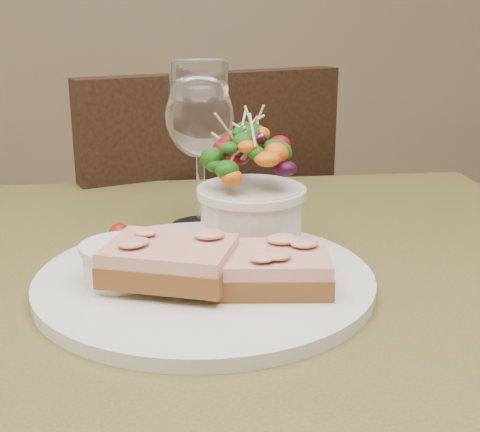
{
  "coord_description": "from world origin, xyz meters",
  "views": [
    {
      "loc": [
        -0.05,
        -0.55,
        1.0
      ],
      "look_at": [
        0.02,
        0.03,
        0.81
      ],
      "focal_mm": 50.0,
      "sensor_mm": 36.0,
      "label": 1
    }
  ],
  "objects": [
    {
      "name": "sandwich_back",
      "position": [
        -0.05,
        -0.01,
        0.79
      ],
      "size": [
        0.13,
        0.11,
        0.03
      ],
      "rotation": [
        0.0,
        0.0,
        -0.34
      ],
      "color": "#4E3615",
      "rests_on": "dinner_plate"
    },
    {
      "name": "garnish",
      "position": [
        -0.09,
        0.1,
        0.77
      ],
      "size": [
        0.05,
        0.04,
        0.02
      ],
      "color": "#123A0A",
      "rests_on": "dinner_plate"
    },
    {
      "name": "sandwich_front",
      "position": [
        0.04,
        -0.02,
        0.78
      ],
      "size": [
        0.11,
        0.09,
        0.03
      ],
      "rotation": [
        0.0,
        0.0,
        -0.11
      ],
      "color": "#4E3615",
      "rests_on": "dinner_plate"
    },
    {
      "name": "dinner_plate",
      "position": [
        -0.02,
        0.01,
        0.76
      ],
      "size": [
        0.31,
        0.31,
        0.01
      ],
      "primitive_type": "cylinder",
      "color": "silver",
      "rests_on": "cafe_table"
    },
    {
      "name": "wine_glass",
      "position": [
        -0.01,
        0.18,
        0.87
      ],
      "size": [
        0.08,
        0.08,
        0.18
      ],
      "color": "white",
      "rests_on": "cafe_table"
    },
    {
      "name": "salad_bowl",
      "position": [
        0.03,
        0.08,
        0.82
      ],
      "size": [
        0.1,
        0.1,
        0.13
      ],
      "color": "silver",
      "rests_on": "dinner_plate"
    },
    {
      "name": "ramekin",
      "position": [
        -0.09,
        0.0,
        0.78
      ],
      "size": [
        0.07,
        0.07,
        0.04
      ],
      "color": "silver",
      "rests_on": "dinner_plate"
    },
    {
      "name": "cafe_table",
      "position": [
        0.0,
        0.0,
        0.65
      ],
      "size": [
        0.8,
        0.8,
        0.75
      ],
      "color": "#44401D",
      "rests_on": "ground"
    },
    {
      "name": "chair_far",
      "position": [
        -0.03,
        0.61,
        0.29
      ],
      "size": [
        0.54,
        0.54,
        0.9
      ],
      "rotation": [
        0.0,
        0.0,
        3.48
      ],
      "color": "black",
      "rests_on": "ground"
    }
  ]
}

